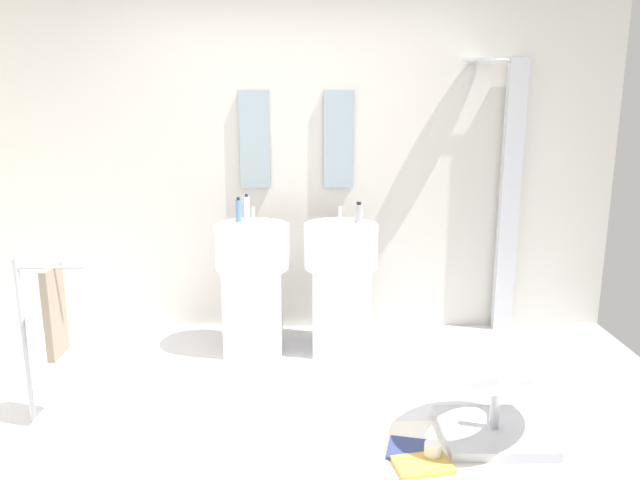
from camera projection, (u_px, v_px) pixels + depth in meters
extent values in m
cube|color=silver|center=(295.00, 437.00, 3.37)|extent=(4.80, 3.60, 0.04)
cube|color=beige|center=(297.00, 162.00, 4.67)|extent=(4.80, 0.10, 2.60)
cube|color=white|center=(254.00, 309.00, 4.42)|extent=(0.40, 0.40, 0.61)
cylinder|color=white|center=(252.00, 246.00, 4.32)|extent=(0.52, 0.52, 0.31)
cylinder|color=#B7BABF|center=(253.00, 214.00, 4.41)|extent=(0.02, 0.02, 0.10)
cube|color=white|center=(340.00, 308.00, 4.43)|extent=(0.40, 0.40, 0.61)
cylinder|color=white|center=(341.00, 246.00, 4.33)|extent=(0.52, 0.52, 0.31)
cylinder|color=#B7BABF|center=(340.00, 213.00, 4.42)|extent=(0.02, 0.02, 0.10)
cube|color=#8C9EA8|center=(255.00, 140.00, 4.56)|extent=(0.22, 0.03, 0.71)
cube|color=#8C9EA8|center=(339.00, 139.00, 4.57)|extent=(0.22, 0.03, 0.71)
cube|color=#B7BABF|center=(509.00, 200.00, 4.65)|extent=(0.14, 0.08, 2.05)
cylinder|color=#B7BABF|center=(499.00, 60.00, 4.40)|extent=(0.30, 0.02, 0.02)
cylinder|color=#B7BABF|center=(479.00, 60.00, 4.37)|extent=(0.24, 0.24, 0.02)
cube|color=#B7BABF|center=(493.00, 432.00, 3.32)|extent=(0.56, 0.50, 0.06)
cylinder|color=#B7BABF|center=(495.00, 403.00, 3.28)|extent=(0.05, 0.05, 0.34)
torus|color=white|center=(498.00, 368.00, 3.23)|extent=(1.07, 1.07, 0.49)
cylinder|color=#B7BABF|center=(25.00, 342.00, 3.38)|extent=(0.03, 0.03, 0.95)
cylinder|color=#B7BABF|center=(50.00, 267.00, 3.29)|extent=(0.36, 0.02, 0.02)
cube|color=gray|center=(55.00, 312.00, 3.34)|extent=(0.04, 0.22, 0.50)
cube|color=white|center=(399.00, 461.00, 3.10)|extent=(0.99, 0.75, 0.01)
cube|color=gold|center=(423.00, 465.00, 3.04)|extent=(0.31, 0.23, 0.02)
cube|color=navy|center=(408.00, 450.00, 3.17)|extent=(0.25, 0.25, 0.02)
cylinder|color=white|center=(433.00, 451.00, 3.10)|extent=(0.09, 0.09, 0.09)
cylinder|color=white|center=(247.00, 209.00, 4.38)|extent=(0.04, 0.04, 0.18)
cylinder|color=black|center=(246.00, 195.00, 4.36)|extent=(0.02, 0.02, 0.02)
cylinder|color=#99999E|center=(359.00, 213.00, 4.35)|extent=(0.06, 0.06, 0.12)
cylinder|color=black|center=(359.00, 203.00, 4.34)|extent=(0.03, 0.03, 0.02)
cylinder|color=#4C72B7|center=(239.00, 211.00, 4.37)|extent=(0.04, 0.04, 0.15)
cylinder|color=black|center=(238.00, 199.00, 4.35)|extent=(0.02, 0.02, 0.02)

